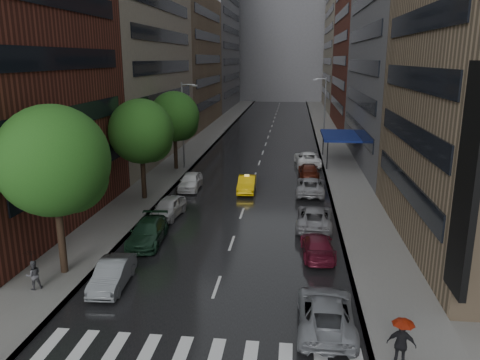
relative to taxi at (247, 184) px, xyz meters
name	(u,v)px	position (x,y,z in m)	size (l,w,h in m)	color
ground	(202,330)	(0.23, -22.09, -0.71)	(220.00, 220.00, 0.00)	gray
road	(267,139)	(0.23, 27.91, -0.70)	(14.00, 140.00, 0.01)	black
sidewalk_left	(207,138)	(-8.77, 27.91, -0.63)	(4.00, 140.00, 0.15)	gray
sidewalk_right	(329,140)	(9.23, 27.91, -0.63)	(4.00, 140.00, 0.15)	gray
crosswalk	(197,358)	(0.43, -24.09, -0.70)	(13.15, 2.80, 0.01)	silver
buildings_left	(178,30)	(-14.77, 36.70, 15.28)	(8.00, 108.00, 38.00)	maroon
buildings_right	(372,34)	(15.23, 34.62, 14.33)	(8.05, 109.10, 36.00)	#937A5B
building_far	(282,42)	(0.23, 95.91, 15.29)	(40.00, 14.00, 32.00)	slate
tree_near	(53,161)	(-8.37, -17.55, 5.70)	(5.87, 5.87, 9.36)	#382619
tree_mid	(141,131)	(-8.37, -3.32, 5.07)	(5.30, 5.30, 8.45)	#382619
tree_far	(174,117)	(-8.37, 7.58, 4.98)	(5.22, 5.22, 8.31)	#382619
taxi	(247,184)	(0.00, 0.00, 0.00)	(1.50, 4.30, 1.42)	yellow
parked_cars_left	(162,215)	(-5.17, -9.16, 0.02)	(2.35, 23.24, 1.51)	slate
parked_cars_right	(312,198)	(5.63, -3.82, 0.02)	(3.10, 38.11, 1.57)	gray
ped_black_umbrella	(33,266)	(-8.92, -19.64, 0.69)	(0.96, 0.98, 2.09)	#49484D
ped_red_umbrella	(402,338)	(8.29, -23.84, 0.62)	(1.15, 0.82, 2.01)	black
street_lamp_left	(184,124)	(-7.49, 7.91, 4.18)	(1.74, 0.22, 9.00)	gray
street_lamp_right	(324,110)	(7.95, 22.91, 4.18)	(1.74, 0.22, 9.00)	gray
awning	(340,136)	(9.22, 12.91, 2.43)	(4.00, 8.00, 3.12)	navy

